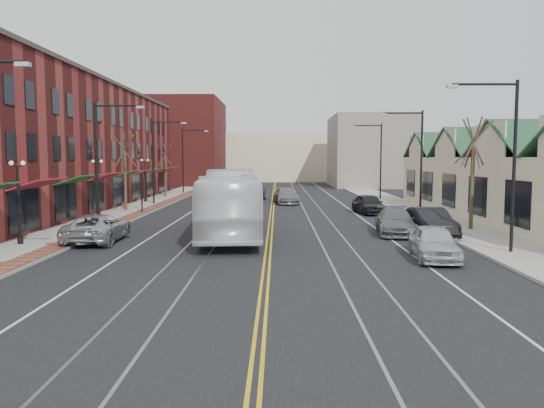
{
  "coord_description": "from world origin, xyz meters",
  "views": [
    {
      "loc": [
        0.46,
        -18.86,
        4.61
      ],
      "look_at": [
        0.15,
        10.52,
        2.0
      ],
      "focal_mm": 35.0,
      "sensor_mm": 36.0,
      "label": 1
    }
  ],
  "objects_px": {
    "parked_car_c": "(396,222)",
    "parked_car_a": "(434,243)",
    "parked_suv": "(98,228)",
    "parked_car_d": "(369,204)",
    "transit_bus": "(230,203)",
    "parked_car_b": "(430,222)"
  },
  "relations": [
    {
      "from": "parked_suv",
      "to": "parked_car_c",
      "type": "relative_size",
      "value": 1.05
    },
    {
      "from": "parked_suv",
      "to": "transit_bus",
      "type": "bearing_deg",
      "value": -162.09
    },
    {
      "from": "parked_car_b",
      "to": "parked_car_c",
      "type": "bearing_deg",
      "value": 151.43
    },
    {
      "from": "parked_car_a",
      "to": "parked_car_c",
      "type": "bearing_deg",
      "value": 95.75
    },
    {
      "from": "parked_car_a",
      "to": "parked_car_c",
      "type": "relative_size",
      "value": 0.86
    },
    {
      "from": "parked_car_c",
      "to": "parked_car_d",
      "type": "relative_size",
      "value": 1.12
    },
    {
      "from": "parked_car_a",
      "to": "parked_car_b",
      "type": "height_order",
      "value": "parked_car_b"
    },
    {
      "from": "parked_car_c",
      "to": "parked_suv",
      "type": "bearing_deg",
      "value": -163.23
    },
    {
      "from": "parked_car_b",
      "to": "parked_car_d",
      "type": "relative_size",
      "value": 1.07
    },
    {
      "from": "parked_suv",
      "to": "parked_car_b",
      "type": "distance_m",
      "value": 18.73
    },
    {
      "from": "parked_suv",
      "to": "parked_car_a",
      "type": "relative_size",
      "value": 1.22
    },
    {
      "from": "transit_bus",
      "to": "parked_car_c",
      "type": "distance_m",
      "value": 9.9
    },
    {
      "from": "parked_car_c",
      "to": "parked_car_a",
      "type": "bearing_deg",
      "value": -83.42
    },
    {
      "from": "parked_car_a",
      "to": "parked_car_b",
      "type": "xyz_separation_m",
      "value": [
        1.8,
        6.98,
        0.06
      ]
    },
    {
      "from": "parked_suv",
      "to": "parked_car_d",
      "type": "bearing_deg",
      "value": -141.35
    },
    {
      "from": "parked_suv",
      "to": "parked_car_c",
      "type": "height_order",
      "value": "parked_suv"
    },
    {
      "from": "parked_car_d",
      "to": "transit_bus",
      "type": "bearing_deg",
      "value": -138.21
    },
    {
      "from": "parked_car_b",
      "to": "parked_car_d",
      "type": "bearing_deg",
      "value": 92.33
    },
    {
      "from": "transit_bus",
      "to": "parked_suv",
      "type": "height_order",
      "value": "transit_bus"
    },
    {
      "from": "transit_bus",
      "to": "parked_car_b",
      "type": "height_order",
      "value": "transit_bus"
    },
    {
      "from": "parked_suv",
      "to": "parked_car_b",
      "type": "relative_size",
      "value": 1.1
    },
    {
      "from": "parked_car_b",
      "to": "parked_car_c",
      "type": "xyz_separation_m",
      "value": [
        -1.8,
        0.82,
        -0.07
      ]
    }
  ]
}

